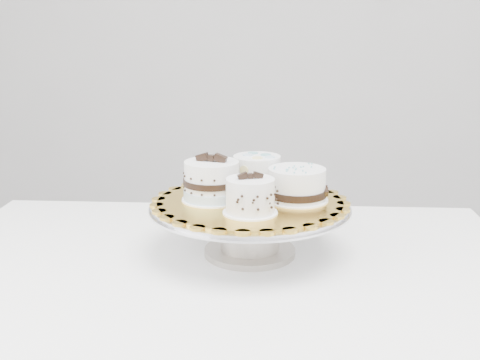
# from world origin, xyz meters

# --- Properties ---
(table) EXTENTS (1.19, 0.81, 0.75)m
(table) POSITION_xyz_m (0.02, 0.09, 0.67)
(table) COLOR white
(table) RESTS_ON floor
(cake_stand) EXTENTS (0.39, 0.39, 0.11)m
(cake_stand) POSITION_xyz_m (0.07, 0.14, 0.82)
(cake_stand) COLOR gray
(cake_stand) RESTS_ON table
(cake_board) EXTENTS (0.46, 0.46, 0.01)m
(cake_board) POSITION_xyz_m (0.07, 0.14, 0.86)
(cake_board) COLOR gold
(cake_board) RESTS_ON cake_stand
(cake_swirl) EXTENTS (0.11, 0.11, 0.08)m
(cake_swirl) POSITION_xyz_m (0.07, 0.06, 0.89)
(cake_swirl) COLOR white
(cake_swirl) RESTS_ON cake_board
(cake_banded) EXTENTS (0.13, 0.13, 0.10)m
(cake_banded) POSITION_xyz_m (-0.01, 0.14, 0.90)
(cake_banded) COLOR white
(cake_banded) RESTS_ON cake_board
(cake_dots) EXTENTS (0.12, 0.12, 0.07)m
(cake_dots) POSITION_xyz_m (0.07, 0.22, 0.90)
(cake_dots) COLOR white
(cake_dots) RESTS_ON cake_board
(cake_ribbon) EXTENTS (0.13, 0.12, 0.07)m
(cake_ribbon) POSITION_xyz_m (0.16, 0.15, 0.89)
(cake_ribbon) COLOR white
(cake_ribbon) RESTS_ON cake_board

